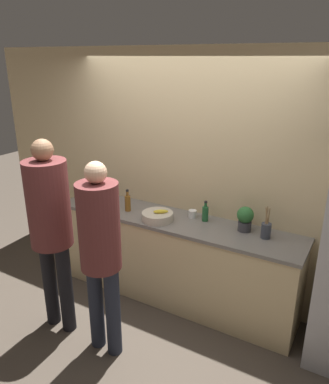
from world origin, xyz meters
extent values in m
plane|color=#4C4238|center=(0.00, 0.00, 0.00)|extent=(14.00, 14.00, 0.00)
cube|color=#D6BC8C|center=(0.00, 0.62, 1.30)|extent=(5.20, 0.06, 2.60)
cube|color=beige|center=(0.00, 0.33, 0.45)|extent=(2.62, 0.57, 0.90)
cube|color=slate|center=(0.00, 0.33, 0.92)|extent=(2.65, 0.60, 0.03)
cylinder|color=black|center=(-0.83, -0.63, 0.45)|extent=(0.13, 0.13, 0.89)
cylinder|color=black|center=(-0.62, -0.63, 0.45)|extent=(0.13, 0.13, 0.89)
cylinder|color=brown|center=(-0.73, -0.63, 1.28)|extent=(0.38, 0.38, 0.78)
sphere|color=#936B4C|center=(-0.73, -0.63, 1.77)|extent=(0.19, 0.19, 0.19)
cylinder|color=#232838|center=(-0.24, -0.66, 0.42)|extent=(0.13, 0.13, 0.84)
cylinder|color=#232838|center=(-0.05, -0.66, 0.42)|extent=(0.13, 0.13, 0.84)
cylinder|color=brown|center=(-0.15, -0.66, 1.21)|extent=(0.34, 0.34, 0.74)
sphere|color=#DBAD89|center=(-0.15, -0.66, 1.67)|extent=(0.18, 0.18, 0.18)
cylinder|color=beige|center=(-0.13, 0.21, 0.98)|extent=(0.32, 0.32, 0.08)
ellipsoid|color=yellow|center=(-0.09, 0.21, 1.04)|extent=(0.15, 0.12, 0.04)
cylinder|color=#3D424C|center=(0.93, 0.37, 1.00)|extent=(0.09, 0.09, 0.14)
cylinder|color=#99754C|center=(0.92, 0.37, 1.11)|extent=(0.01, 0.05, 0.24)
cylinder|color=#99754C|center=(0.94, 0.38, 1.11)|extent=(0.03, 0.05, 0.24)
cylinder|color=#99754C|center=(0.93, 0.36, 1.11)|extent=(0.05, 0.01, 0.24)
cylinder|color=#236033|center=(0.30, 0.44, 1.01)|extent=(0.06, 0.06, 0.15)
cylinder|color=#236033|center=(0.30, 0.44, 1.11)|extent=(0.03, 0.03, 0.05)
cylinder|color=black|center=(0.30, 0.44, 1.14)|extent=(0.03, 0.03, 0.02)
cylinder|color=brown|center=(-0.53, 0.26, 1.02)|extent=(0.06, 0.06, 0.17)
cylinder|color=brown|center=(-0.53, 0.26, 1.13)|extent=(0.03, 0.03, 0.05)
cylinder|color=black|center=(-0.53, 0.26, 1.17)|extent=(0.03, 0.03, 0.02)
cylinder|color=white|center=(0.15, 0.45, 0.97)|extent=(0.08, 0.08, 0.08)
cylinder|color=#3D3D42|center=(0.71, 0.42, 0.98)|extent=(0.13, 0.13, 0.10)
sphere|color=#2D6B33|center=(0.71, 0.42, 1.10)|extent=(0.16, 0.16, 0.16)
camera|label=1|loc=(1.67, -2.75, 2.50)|focal=35.00mm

